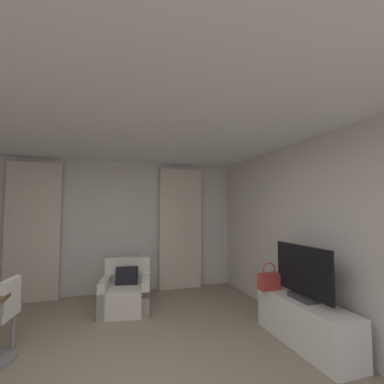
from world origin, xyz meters
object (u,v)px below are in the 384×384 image
Objects in this scene: armchair at (126,293)px; handbag_primary at (269,281)px; tv_flatscreen at (303,274)px; tv_console at (305,323)px.

armchair is 2.30m from handbag_primary.
armchair is at bearing 137.46° from tv_flatscreen.
tv_flatscreen is at bearing 90.00° from tv_console.
armchair is 2.49× the size of handbag_primary.
tv_flatscreen reaches higher than armchair.
tv_console is 1.47× the size of tv_flatscreen.
handbag_primary reaches higher than tv_console.
armchair is 2.76m from tv_flatscreen.
tv_flatscreen is (1.99, -1.82, 0.57)m from armchair.
tv_console is at bearing -42.77° from armchair.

